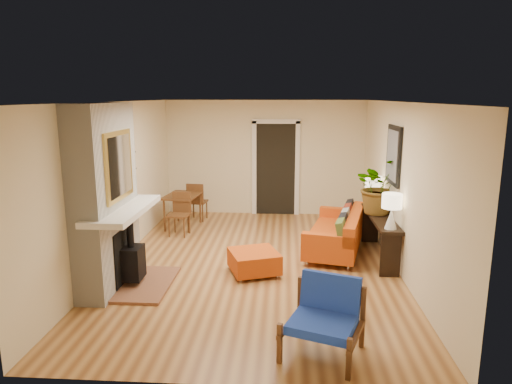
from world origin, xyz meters
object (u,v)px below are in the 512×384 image
sofa (340,232)px  lamp_far (373,187)px  lamp_near (392,207)px  houseplant (379,186)px  ottoman (254,261)px  console_table (380,225)px  blue_chair (326,313)px  dining_table (186,201)px

sofa → lamp_far: size_ratio=3.88×
lamp_near → houseplant: bearing=90.6°
sofa → ottoman: bearing=-141.3°
console_table → lamp_far: size_ratio=3.43×
blue_chair → console_table: 3.17m
dining_table → lamp_near: (3.65, -2.34, 0.51)m
dining_table → lamp_far: 3.79m
blue_chair → dining_table: size_ratio=0.61×
dining_table → sofa: bearing=-23.5°
console_table → dining_table: bearing=156.2°
ottoman → blue_chair: (0.91, -2.10, 0.23)m
lamp_near → houseplant: size_ratio=0.56×
blue_chair → console_table: (1.14, 2.95, 0.15)m
blue_chair → lamp_far: lamp_far is taller
ottoman → lamp_far: (2.06, 1.60, 0.86)m
ottoman → houseplant: size_ratio=0.93×
sofa → ottoman: 1.83m
sofa → lamp_near: lamp_near is taller
houseplant → lamp_far: bearing=89.0°
lamp_near → lamp_far: bearing=90.0°
ottoman → dining_table: bearing=123.0°
blue_chair → lamp_far: (1.14, 3.70, 0.63)m
blue_chair → sofa: bearing=81.0°
lamp_near → ottoman: bearing=-176.9°
console_table → lamp_far: lamp_far is taller
sofa → blue_chair: blue_chair is taller
dining_table → ottoman: bearing=-57.0°
dining_table → houseplant: bearing=-21.2°
blue_chair → dining_table: bearing=118.8°
sofa → console_table: size_ratio=1.13×
lamp_far → sofa: bearing=-144.3°
sofa → blue_chair: bearing=-99.0°
lamp_far → houseplant: 0.57m
ottoman → lamp_near: size_ratio=1.65×
ottoman → houseplant: houseplant is taller
ottoman → lamp_far: lamp_far is taller
lamp_near → console_table: bearing=90.0°
ottoman → lamp_near: 2.23m
lamp_near → lamp_far: 1.48m
sofa → dining_table: 3.30m
sofa → blue_chair: size_ratio=2.16×
lamp_near → lamp_far: size_ratio=1.00×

